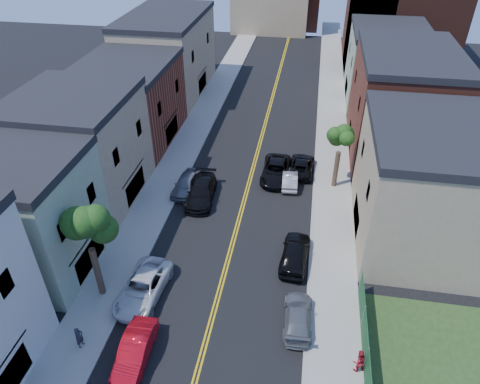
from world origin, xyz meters
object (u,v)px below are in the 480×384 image
at_px(black_car_right, 295,253).
at_px(silver_car_right, 290,178).
at_px(grey_car_left, 186,184).
at_px(pedestrian_right, 359,361).
at_px(grey_car_right, 298,316).
at_px(pedestrian_left, 79,337).
at_px(white_pickup, 143,287).
at_px(dark_car_right_far, 302,166).
at_px(red_sedan, 135,350).
at_px(black_car_left, 201,192).
at_px(black_suv_lane, 276,170).

distance_m(black_car_right, silver_car_right, 10.34).
distance_m(grey_car_left, pedestrian_right, 21.74).
height_order(grey_car_right, pedestrian_left, pedestrian_left).
relative_size(white_pickup, grey_car_right, 1.25).
bearing_deg(pedestrian_left, grey_car_left, 7.58).
relative_size(grey_car_left, pedestrian_left, 2.93).
distance_m(white_pickup, dark_car_right_far, 20.32).
height_order(red_sedan, black_car_right, black_car_right).
bearing_deg(silver_car_right, red_sedan, 66.10).
bearing_deg(pedestrian_left, red_sedan, -79.19).
bearing_deg(pedestrian_right, pedestrian_left, -19.63).
relative_size(white_pickup, dark_car_right_far, 1.14).
relative_size(black_car_left, grey_car_right, 1.25).
bearing_deg(black_car_left, black_car_right, -40.65).
height_order(black_suv_lane, pedestrian_right, pedestrian_right).
height_order(red_sedan, silver_car_right, red_sedan).
relative_size(silver_car_right, pedestrian_right, 2.44).
height_order(red_sedan, black_car_left, black_car_left).
distance_m(white_pickup, silver_car_right, 17.70).
relative_size(red_sedan, black_suv_lane, 0.80).
bearing_deg(red_sedan, black_car_right, 46.66).
xyz_separation_m(silver_car_right, dark_car_right_far, (0.97, 2.46, 0.02)).
bearing_deg(grey_car_left, black_car_right, -31.91).
xyz_separation_m(white_pickup, black_suv_lane, (7.42, 16.32, 0.01)).
xyz_separation_m(red_sedan, black_car_right, (8.75, 9.82, 0.10)).
relative_size(black_car_left, dark_car_right_far, 1.14).
distance_m(red_sedan, black_car_right, 13.15).
relative_size(black_car_left, pedestrian_right, 3.41).
relative_size(black_car_right, pedestrian_right, 3.04).
distance_m(pedestrian_left, pedestrian_right, 16.50).
distance_m(grey_car_left, silver_car_right, 9.67).
relative_size(red_sedan, dark_car_right_far, 0.93).
xyz_separation_m(black_car_right, black_suv_lane, (-2.56, 11.25, -0.06)).
bearing_deg(black_car_right, grey_car_right, 99.36).
bearing_deg(pedestrian_left, white_pickup, -13.29).
xyz_separation_m(grey_car_right, pedestrian_left, (-12.86, -4.00, 0.28)).
height_order(silver_car_right, pedestrian_right, pedestrian_right).
bearing_deg(pedestrian_left, dark_car_right_far, -14.74).
bearing_deg(grey_car_left, pedestrian_left, -91.88).
bearing_deg(pedestrian_right, black_suv_lane, -94.91).
bearing_deg(grey_car_left, red_sedan, -80.19).
bearing_deg(black_car_right, black_suv_lane, -73.43).
height_order(red_sedan, dark_car_right_far, red_sedan).
distance_m(black_car_left, silver_car_right, 8.46).
xyz_separation_m(grey_car_left, black_car_right, (10.45, -7.64, 0.07)).
relative_size(black_car_left, black_suv_lane, 0.99).
bearing_deg(grey_car_right, pedestrian_left, 15.41).
bearing_deg(grey_car_right, silver_car_right, -85.78).
bearing_deg(black_suv_lane, pedestrian_left, -114.68).
height_order(red_sedan, white_pickup, white_pickup).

